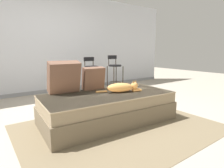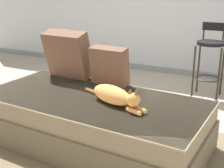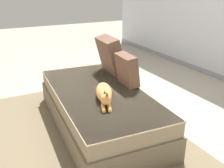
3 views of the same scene
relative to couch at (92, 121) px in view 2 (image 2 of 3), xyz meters
The scene contains 8 objects.
ground_plane 0.46m from the couch, 90.00° to the left, with size 16.00×16.00×0.00m, color #A89E8E.
wall_baseboard_trim 2.60m from the couch, 90.00° to the left, with size 8.00×0.02×0.09m, color gray.
area_rug 0.37m from the couch, 90.00° to the right, with size 2.72×2.08×0.01m, color #75664C.
couch is the anchor object (origin of this frame).
throw_pillow_corner 0.83m from the couch, 140.86° to the left, with size 0.50×0.32×0.50m.
throw_pillow_middle 0.57m from the couch, 93.38° to the left, with size 0.38×0.21×0.38m.
cat 0.39m from the couch, ahead, with size 0.70×0.35×0.19m.
bar_stool_near_window 1.91m from the couch, 67.94° to the left, with size 0.34×0.34×0.94m.
Camera 2 is at (1.30, -2.62, 1.41)m, focal length 50.00 mm.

